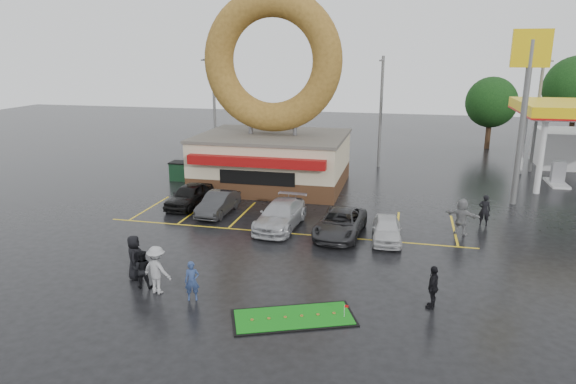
% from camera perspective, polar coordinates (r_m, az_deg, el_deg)
% --- Properties ---
extents(ground, '(120.00, 120.00, 0.00)m').
position_cam_1_polar(ground, '(24.33, -2.67, -7.20)').
color(ground, black).
rests_on(ground, ground).
extents(donut_shop, '(10.20, 8.70, 13.50)m').
position_cam_1_polar(donut_shop, '(36.10, -1.74, 7.62)').
color(donut_shop, '#472B19').
rests_on(donut_shop, ground).
extents(shell_sign, '(2.20, 0.36, 10.60)m').
position_cam_1_polar(shell_sign, '(34.32, 25.03, 10.70)').
color(shell_sign, slate).
rests_on(shell_sign, ground).
extents(streetlight_left, '(0.40, 2.21, 9.00)m').
position_cam_1_polar(streetlight_left, '(44.79, -8.22, 9.39)').
color(streetlight_left, slate).
rests_on(streetlight_left, ground).
extents(streetlight_mid, '(0.40, 2.21, 9.00)m').
position_cam_1_polar(streetlight_mid, '(42.81, 10.27, 9.03)').
color(streetlight_mid, slate).
rests_on(streetlight_mid, ground).
extents(streetlight_right, '(0.40, 2.21, 9.00)m').
position_cam_1_polar(streetlight_right, '(44.83, 25.99, 8.01)').
color(streetlight_right, slate).
rests_on(streetlight_right, ground).
extents(tree_far_d, '(4.90, 4.90, 7.00)m').
position_cam_1_polar(tree_far_d, '(54.36, 21.66, 9.24)').
color(tree_far_d, '#332114').
rests_on(tree_far_d, ground).
extents(car_black, '(2.05, 4.32, 1.43)m').
position_cam_1_polar(car_black, '(32.32, -10.89, -0.38)').
color(car_black, black).
rests_on(car_black, ground).
extents(car_dgrey, '(1.57, 4.03, 1.31)m').
position_cam_1_polar(car_dgrey, '(30.58, -7.77, -1.26)').
color(car_dgrey, '#29292B').
rests_on(car_dgrey, ground).
extents(car_silver, '(2.34, 5.05, 1.43)m').
position_cam_1_polar(car_silver, '(27.98, -0.83, -2.57)').
color(car_silver, '#AEAEB3').
rests_on(car_silver, ground).
extents(car_grey, '(2.57, 4.93, 1.32)m').
position_cam_1_polar(car_grey, '(26.97, 5.83, -3.46)').
color(car_grey, '#2C2B2E').
rests_on(car_grey, ground).
extents(car_white, '(1.69, 3.70, 1.23)m').
position_cam_1_polar(car_white, '(26.58, 10.91, -4.06)').
color(car_white, silver).
rests_on(car_white, ground).
extents(person_blue, '(0.67, 0.55, 1.57)m').
position_cam_1_polar(person_blue, '(20.38, -10.61, -9.69)').
color(person_blue, navy).
rests_on(person_blue, ground).
extents(person_blackjkt, '(0.90, 0.78, 1.60)m').
position_cam_1_polar(person_blackjkt, '(21.85, -15.89, -8.23)').
color(person_blackjkt, black).
rests_on(person_blackjkt, ground).
extents(person_hoodie, '(1.40, 0.99, 1.96)m').
position_cam_1_polar(person_hoodie, '(21.16, -14.37, -8.38)').
color(person_hoodie, '#959597').
rests_on(person_hoodie, ground).
extents(person_bystander, '(0.89, 1.09, 1.92)m').
position_cam_1_polar(person_bystander, '(22.70, -16.68, -6.95)').
color(person_bystander, black).
rests_on(person_bystander, ground).
extents(person_cameraman, '(0.66, 1.06, 1.68)m').
position_cam_1_polar(person_cameraman, '(20.20, 15.82, -10.11)').
color(person_cameraman, black).
rests_on(person_cameraman, ground).
extents(person_walker_near, '(1.90, 1.18, 1.96)m').
position_cam_1_polar(person_walker_near, '(28.33, 18.72, -2.62)').
color(person_walker_near, gray).
rests_on(person_walker_near, ground).
extents(person_walker_far, '(0.66, 0.46, 1.74)m').
position_cam_1_polar(person_walker_far, '(30.32, 20.99, -1.89)').
color(person_walker_far, black).
rests_on(person_walker_far, ground).
extents(dumpster, '(1.83, 1.24, 1.30)m').
position_cam_1_polar(dumpster, '(39.18, -11.54, 2.25)').
color(dumpster, '#1C4A2A').
rests_on(dumpster, ground).
extents(putting_green, '(4.80, 3.43, 0.55)m').
position_cam_1_polar(putting_green, '(19.08, 0.62, -13.77)').
color(putting_green, black).
rests_on(putting_green, ground).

